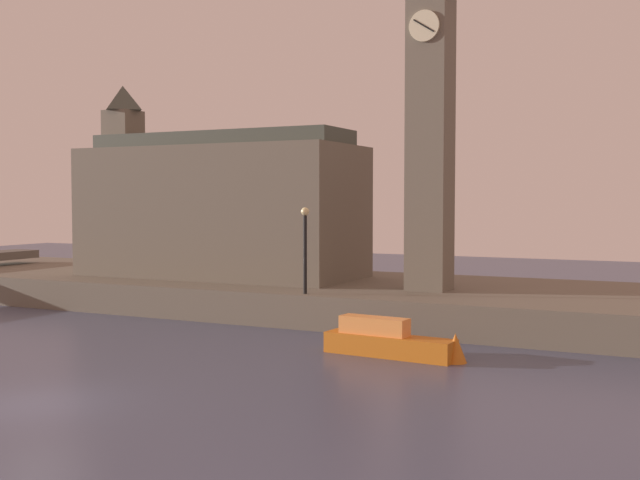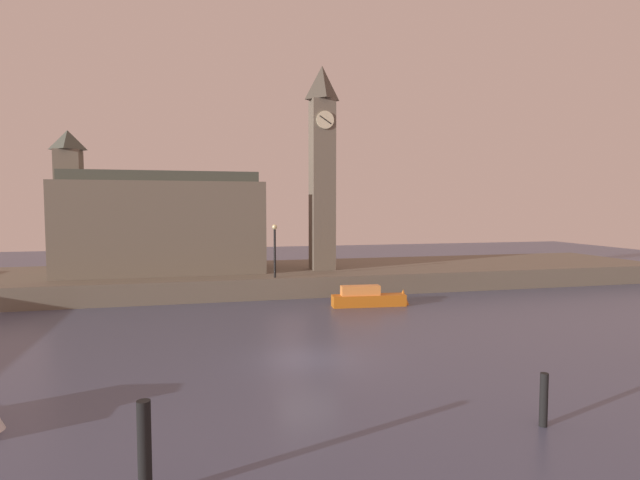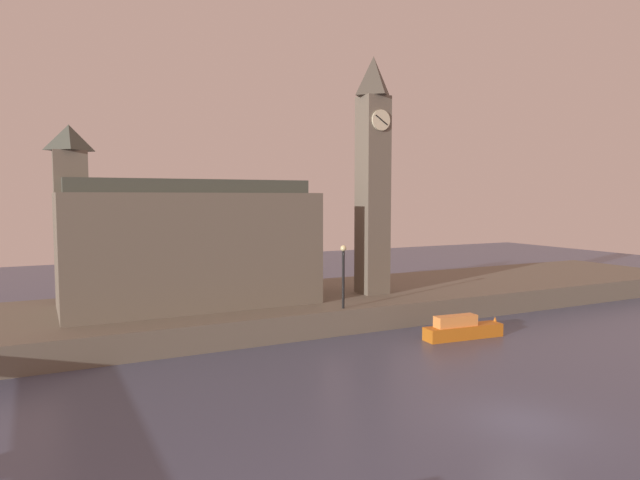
{
  "view_description": "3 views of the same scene",
  "coord_description": "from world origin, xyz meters",
  "views": [
    {
      "loc": [
        16.33,
        -15.67,
        5.61
      ],
      "look_at": [
        1.67,
        14.34,
        3.89
      ],
      "focal_mm": 44.09,
      "sensor_mm": 36.0,
      "label": 1
    },
    {
      "loc": [
        -4.68,
        -20.94,
        6.6
      ],
      "look_at": [
        4.85,
        17.71,
        3.91
      ],
      "focal_mm": 28.59,
      "sensor_mm": 36.0,
      "label": 2
    },
    {
      "loc": [
        -15.46,
        -14.25,
        8.13
      ],
      "look_at": [
        0.38,
        16.88,
        5.45
      ],
      "focal_mm": 31.6,
      "sensor_mm": 36.0,
      "label": 3
    }
  ],
  "objects": [
    {
      "name": "ground_plane",
      "position": [
        0.0,
        0.0,
        0.0
      ],
      "size": [
        120.0,
        120.0,
        0.0
      ],
      "primitive_type": "plane",
      "color": "#474C66"
    },
    {
      "name": "far_embankment",
      "position": [
        0.0,
        20.0,
        0.75
      ],
      "size": [
        70.0,
        12.0,
        1.5
      ],
      "primitive_type": "cube",
      "color": "#6B6051",
      "rests_on": "ground"
    },
    {
      "name": "clock_tower",
      "position": [
        5.2,
        18.43,
        9.75
      ],
      "size": [
        1.99,
        2.05,
        16.03
      ],
      "color": "#6B6051",
      "rests_on": "far_embankment"
    },
    {
      "name": "parliament_hall",
      "position": [
        -7.29,
        19.93,
        5.25
      ],
      "size": [
        15.05,
        6.5,
        10.6
      ],
      "color": "#6B6051",
      "rests_on": "far_embankment"
    },
    {
      "name": "streetlamp",
      "position": [
        0.79,
        14.65,
        3.86
      ],
      "size": [
        0.36,
        0.36,
        3.77
      ],
      "color": "black",
      "rests_on": "far_embankment"
    },
    {
      "name": "mooring_post_left",
      "position": [
        -5.85,
        -9.29,
        1.14
      ],
      "size": [
        0.31,
        0.31,
        2.27
      ],
      "primitive_type": "cylinder",
      "color": "black",
      "rests_on": "ground"
    },
    {
      "name": "mooring_post_right",
      "position": [
        5.37,
        -8.14,
        0.81
      ],
      "size": [
        0.24,
        0.24,
        1.62
      ],
      "primitive_type": "cylinder",
      "color": "black",
      "rests_on": "ground"
    },
    {
      "name": "boat_patrol_orange",
      "position": [
        6.67,
        10.41,
        0.52
      ],
      "size": [
        5.4,
        1.48,
        1.58
      ],
      "color": "orange",
      "rests_on": "ground"
    }
  ]
}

